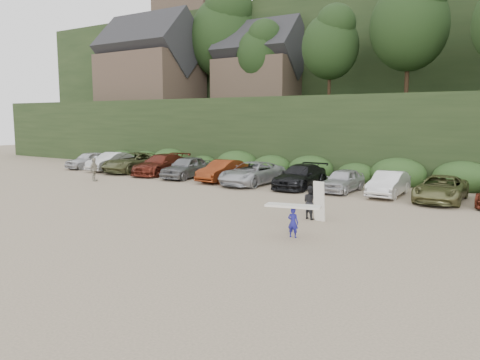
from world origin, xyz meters
The scene contains 6 objects.
ground centered at (0.00, 0.00, 0.00)m, with size 120.00×120.00×0.00m, color tan.
hillside_backdrop centered at (-0.26, 35.93, 11.22)m, with size 90.00×41.50×28.00m.
parked_cars centered at (-3.29, 10.06, 0.75)m, with size 39.47×6.34×1.64m.
distant_walker centered at (-14.21, 5.02, 0.82)m, with size 0.96×0.40×1.64m, color #A09987.
child_surfer centered at (4.33, -1.23, 0.84)m, with size 2.12×1.02×1.23m.
adult_surfer centered at (3.57, 2.03, 0.75)m, with size 1.20×0.80×1.74m.
Camera 1 is at (11.91, -16.48, 4.44)m, focal length 35.00 mm.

